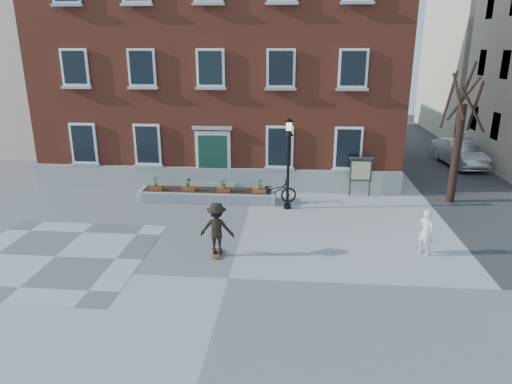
# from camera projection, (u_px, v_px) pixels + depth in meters

# --- Properties ---
(ground) EXTENTS (100.00, 100.00, 0.00)m
(ground) POSITION_uv_depth(u_px,v_px,m) (228.00, 278.00, 13.85)
(ground) COLOR #9D9DA0
(ground) RESTS_ON ground
(checker_patch) EXTENTS (6.00, 6.00, 0.01)m
(checker_patch) POSITION_uv_depth(u_px,v_px,m) (55.00, 256.00, 15.28)
(checker_patch) COLOR #5E5E61
(checker_patch) RESTS_ON ground
(distant_building) EXTENTS (10.00, 12.00, 13.00)m
(distant_building) POSITION_uv_depth(u_px,v_px,m) (16.00, 50.00, 32.32)
(distant_building) COLOR beige
(distant_building) RESTS_ON ground
(bicycle) EXTENTS (2.15, 1.10, 1.08)m
(bicycle) POSITION_uv_depth(u_px,v_px,m) (274.00, 191.00, 20.40)
(bicycle) COLOR black
(bicycle) RESTS_ON ground
(parked_car) EXTENTS (2.12, 4.76, 1.52)m
(parked_car) POSITION_uv_depth(u_px,v_px,m) (459.00, 153.00, 26.79)
(parked_car) COLOR #B7BABC
(parked_car) RESTS_ON ground
(bystander) EXTENTS (0.67, 0.69, 1.60)m
(bystander) POSITION_uv_depth(u_px,v_px,m) (426.00, 232.00, 15.25)
(bystander) COLOR silver
(bystander) RESTS_ON ground
(brick_building) EXTENTS (18.40, 10.85, 12.60)m
(brick_building) POSITION_uv_depth(u_px,v_px,m) (227.00, 54.00, 25.36)
(brick_building) COLOR brown
(brick_building) RESTS_ON ground
(planter_assembly) EXTENTS (6.20, 1.12, 1.15)m
(planter_assembly) POSITION_uv_depth(u_px,v_px,m) (208.00, 194.00, 20.73)
(planter_assembly) COLOR beige
(planter_assembly) RESTS_ON ground
(bare_tree) EXTENTS (1.83, 1.83, 6.16)m
(bare_tree) POSITION_uv_depth(u_px,v_px,m) (458.00, 141.00, 19.86)
(bare_tree) COLOR black
(bare_tree) RESTS_ON ground
(lamp_post) EXTENTS (0.40, 0.40, 3.93)m
(lamp_post) POSITION_uv_depth(u_px,v_px,m) (288.00, 151.00, 19.09)
(lamp_post) COLOR black
(lamp_post) RESTS_ON ground
(notice_board) EXTENTS (1.10, 0.16, 1.87)m
(notice_board) POSITION_uv_depth(u_px,v_px,m) (361.00, 170.00, 21.11)
(notice_board) COLOR #18301F
(notice_board) RESTS_ON ground
(skateboarder) EXTENTS (1.17, 0.78, 1.85)m
(skateboarder) POSITION_uv_depth(u_px,v_px,m) (217.00, 228.00, 15.12)
(skateboarder) COLOR brown
(skateboarder) RESTS_ON ground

